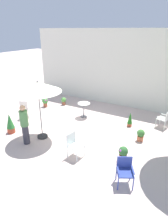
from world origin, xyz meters
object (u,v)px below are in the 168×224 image
Objects in this scene: patio_umbrella_0 at (38,88)px; potted_plant_0 at (45,102)px; cafe_table_0 at (84,107)px; standing_person at (25,124)px; patio_chair_2 at (74,144)px; potted_plant_3 at (10,123)px; potted_plant_5 at (64,101)px; potted_plant_4 at (123,153)px; patio_chair_0 at (125,169)px; patio_chair_1 at (25,108)px; potted_plant_2 at (141,135)px; patio_chair_3 at (165,118)px; potted_plant_1 at (130,119)px.

potted_plant_0 is at bearing 128.16° from patio_umbrella_0.
cafe_table_0 is 0.46× the size of standing_person.
potted_plant_3 is at bearing 178.55° from patio_chair_2.
cafe_table_0 reaches higher than potted_plant_5.
patio_umbrella_0 is 1.53m from standing_person.
cafe_table_0 is 1.41× the size of potted_plant_4.
patio_chair_0 reaches higher than potted_plant_5.
patio_chair_0 is at bearing -12.35° from patio_umbrella_0.
potted_plant_4 is at bearing -9.17° from patio_chair_1.
patio_umbrella_0 reaches higher than potted_plant_2.
potted_plant_2 is at bearing -110.59° from patio_chair_3.
patio_chair_1 is at bearing 158.71° from patio_chair_2.
potted_plant_1 is 1.51× the size of potted_plant_5.
potted_plant_0 is (-6.14, 3.68, -0.19)m from patio_chair_0.
potted_plant_1 is at bearing 126.81° from potted_plant_2.
patio_umbrella_0 is 3.25× the size of cafe_table_0.
potted_plant_5 is (-1.45, 3.63, -1.94)m from patio_umbrella_0.
potted_plant_1 is at bearing 47.92° from standing_person.
patio_chair_2 is 2.91m from potted_plant_2.
patio_chair_1 reaches higher than patio_chair_2.
patio_chair_3 is 7.03m from potted_plant_3.
potted_plant_1 is at bearing 43.92° from patio_umbrella_0.
cafe_table_0 is at bearing -25.20° from potted_plant_5.
standing_person reaches higher than patio_chair_1.
potted_plant_5 is at bearing 140.07° from patio_chair_0.
potted_plant_4 reaches higher than potted_plant_2.
patio_umbrella_0 is 2.95× the size of patio_chair_3.
potted_plant_0 is at bearing 141.41° from patio_chair_2.
potted_plant_0 reaches higher than potted_plant_4.
patio_chair_0 is at bearing -39.93° from potted_plant_5.
patio_chair_0 is 1.80× the size of potted_plant_5.
standing_person is (-3.18, -3.52, 0.49)m from potted_plant_1.
patio_chair_1 is (-2.56, -1.63, 0.03)m from cafe_table_0.
patio_umbrella_0 reaches higher than patio_chair_1.
potted_plant_3 is at bearing 174.89° from patio_chair_0.
potted_plant_2 is at bearing 94.22° from patio_chair_0.
standing_person is at bearing -173.95° from patio_chair_2.
patio_chair_1 reaches higher than potted_plant_2.
cafe_table_0 is at bearing -168.41° from patio_chair_3.
patio_chair_2 is 1.68× the size of potted_plant_0.
patio_chair_2 reaches higher than cafe_table_0.
potted_plant_5 is at bearing 178.82° from patio_chair_3.
potted_plant_3 is 1.91× the size of potted_plant_5.
potted_plant_1 reaches higher than potted_plant_0.
patio_umbrella_0 is 4.54× the size of potted_plant_0.
patio_chair_1 is at bearing -147.46° from cafe_table_0.
standing_person is (-3.76, -0.87, 0.56)m from potted_plant_4.
patio_chair_3 is 1.17× the size of potted_plant_1.
potted_plant_3 is (-4.44, -3.21, 0.09)m from potted_plant_1.
potted_plant_4 is at bearing 2.94° from patio_umbrella_0.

